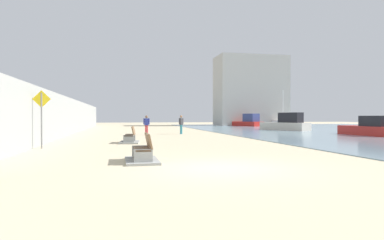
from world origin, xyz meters
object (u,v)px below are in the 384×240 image
boat_distant (249,122)px  bench_near (143,155)px  boat_far_left (284,121)px  pedestrian_sign (42,112)px  bench_far (130,139)px  boat_mid_bay (286,124)px  boat_outer (369,128)px  person_walking (147,124)px  person_standing (181,123)px

boat_distant → bench_near: bearing=-116.1°
boat_far_left → pedestrian_sign: boat_far_left is taller
bench_far → boat_mid_bay: bearing=39.5°
pedestrian_sign → bench_near: bearing=-52.2°
bench_near → boat_mid_bay: (17.13, 22.86, 0.51)m
bench_near → boat_distant: (19.05, 38.88, 0.50)m
boat_outer → pedestrian_sign: pedestrian_sign is taller
bench_near → pedestrian_sign: 7.47m
bench_near → bench_far: same height
person_walking → boat_far_left: (23.65, 21.53, -0.18)m
pedestrian_sign → boat_distant: bearing=54.6°
bench_far → pedestrian_sign: (-4.28, -2.78, 1.52)m
person_walking → boat_outer: 18.17m
person_walking → bench_far: bearing=-100.5°
bench_far → boat_far_left: bearing=50.0°
person_walking → boat_mid_bay: size_ratio=0.25×
person_standing → bench_near: bearing=-104.1°
bench_far → person_standing: person_standing is taller
boat_outer → boat_distant: boat_distant is taller
boat_mid_bay → boat_outer: 11.03m
boat_mid_bay → pedestrian_sign: (-21.62, -17.08, 1.01)m
bench_near → boat_far_left: (25.02, 38.60, 0.54)m
person_walking → boat_far_left: boat_far_left is taller
bench_near → person_standing: person_standing is taller
boat_mid_bay → boat_distant: boat_distant is taller
bench_near → bench_far: (-0.21, 8.56, 0.00)m
person_walking → boat_mid_bay: boat_mid_bay is taller
bench_near → boat_distant: boat_distant is taller
bench_far → boat_far_left: boat_far_left is taller
bench_far → boat_far_left: size_ratio=0.38×
person_walking → boat_outer: bearing=-16.4°
bench_near → person_walking: (1.37, 17.07, 0.72)m
bench_far → boat_mid_bay: 22.48m
person_standing → boat_outer: bearing=-21.6°
boat_mid_bay → bench_near: bearing=-126.9°
person_standing → boat_far_left: (20.58, 20.96, -0.20)m
boat_outer → person_walking: bearing=163.6°
boat_distant → pedestrian_sign: size_ratio=2.01×
boat_far_left → person_standing: bearing=-134.5°
person_standing → bench_far: bearing=-117.2°
boat_far_left → bench_far: bearing=-130.0°
person_walking → bench_near: bearing=-94.6°
boat_mid_bay → boat_outer: bearing=-81.3°
person_walking → boat_distant: size_ratio=0.29×
boat_outer → boat_distant: (0.25, 26.92, 0.13)m
boat_mid_bay → boat_outer: (1.67, -10.90, -0.13)m
bench_near → pedestrian_sign: bearing=127.8°
bench_far → person_standing: 10.23m
person_walking → boat_distant: 28.07m
person_standing → boat_distant: (14.60, 21.23, -0.23)m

